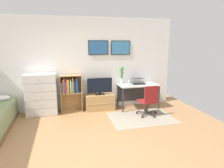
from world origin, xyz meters
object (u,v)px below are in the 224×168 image
Objects in this scene: bookshelf at (70,90)px; office_chair at (149,100)px; computer_mouse at (148,83)px; tv_stand at (100,102)px; television at (100,86)px; laptop at (138,81)px; wine_glass at (129,81)px; dresser at (41,94)px; desk at (137,88)px; bamboo_vase at (122,75)px.

bookshelf is 1.25× the size of office_chair.
computer_mouse is (0.27, 0.69, 0.30)m from office_chair.
tv_stand is 0.48m from television.
laptop is (1.19, -0.02, 0.57)m from tv_stand.
computer_mouse is 0.63m from wine_glass.
wine_glass reaches higher than computer_mouse.
office_chair is (2.83, -0.84, -0.12)m from dresser.
desk is 1.37× the size of office_chair.
dresser is 1.67m from tv_stand.
office_chair is (1.19, -0.83, -0.25)m from television.
tv_stand is 1.65× the size of bamboo_vase.
wine_glass is at bearing -13.88° from tv_stand.
bookshelf is 2.00m from desk.
bamboo_vase reaches higher than bookshelf.
wine_glass is (0.83, -0.21, 0.64)m from tv_stand.
tv_stand is at bearing 139.26° from office_chair.
television reaches higher than wine_glass.
laptop is (0.04, 0.02, 0.20)m from desk.
laptop is at bearing 27.35° from wine_glass.
tv_stand is (1.64, 0.02, -0.34)m from dresser.
television is 4.07× the size of wine_glass.
tv_stand is at bearing 166.12° from wine_glass.
office_chair is at bearing -35.00° from television.
bookshelf is 2.49× the size of laptop.
tv_stand is at bearing -2.95° from bookshelf.
television is 1.70× the size of laptop.
desk is at bearing -1.87° from tv_stand.
tv_stand is (0.85, -0.04, -0.42)m from bookshelf.
television reaches higher than tv_stand.
bookshelf reaches higher than laptop.
dresser is 2.95m from office_chair.
laptop is 2.40× the size of wine_glass.
computer_mouse is at bearing 4.08° from wine_glass.
television is at bearing -4.45° from bookshelf.
dresser is 0.98× the size of desk.
desk is 0.62m from bamboo_vase.
bamboo_vase is (1.55, 0.05, 0.37)m from bookshelf.
desk is at bearing -16.62° from bamboo_vase.
tv_stand is 1.06m from bamboo_vase.
wine_glass is at bearing -12.43° from television.
computer_mouse is (0.27, -0.14, -0.05)m from laptop.
dresser reaches higher than tv_stand.
desk is 2.74× the size of laptop.
dresser is 1.35× the size of tv_stand.
tv_stand is 1.22m from desk.
laptop is 0.83× the size of bamboo_vase.
office_chair is at bearing -110.97° from computer_mouse.
tv_stand is 0.72× the size of desk.
bookshelf is 0.91× the size of desk.
tv_stand is 0.99× the size of office_chair.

